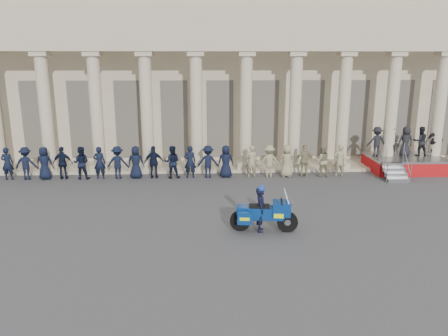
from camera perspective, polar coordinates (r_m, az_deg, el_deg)
ground at (r=16.11m, az=0.67°, el=-7.52°), size 90.00×90.00×0.00m
building at (r=29.74m, az=-0.83°, el=11.39°), size 40.00×12.50×9.00m
officer_rank at (r=22.40m, az=-9.14°, el=0.76°), size 19.44×0.63×1.67m
reviewing_stand at (r=25.47m, az=22.48°, el=2.48°), size 4.18×3.82×2.38m
motorcycle at (r=15.45m, az=5.31°, el=-5.92°), size 2.39×1.03×1.54m
rider at (r=15.38m, az=4.84°, el=-5.26°), size 0.45×0.63×1.70m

